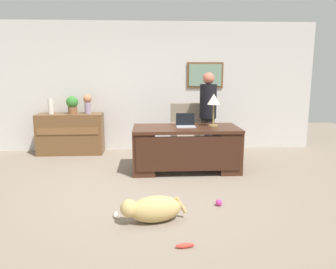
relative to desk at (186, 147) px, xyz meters
The scene contains 15 objects.
ground_plane 1.16m from the desk, 122.49° to the right, with size 12.00×12.00×0.00m, color gray.
back_wall 2.02m from the desk, 108.74° to the left, with size 7.00×0.16×2.70m.
desk is the anchor object (origin of this frame).
credenza 2.61m from the desk, 149.15° to the left, with size 1.31×0.50×0.83m.
armchair 0.93m from the desk, 82.96° to the left, with size 0.60×0.59×1.06m.
person_standing 1.03m from the desk, 57.01° to the left, with size 0.32×0.32×1.66m.
dog_lying 2.07m from the desk, 107.08° to the right, with size 0.76×0.41×0.30m.
laptop 0.41m from the desk, 92.93° to the left, with size 0.32×0.22×0.22m.
desk_lamp 0.91m from the desk, 11.83° to the left, with size 0.22×0.22×0.56m.
vase_with_flowers 2.38m from the desk, 144.34° to the left, with size 0.17×0.17×0.39m.
vase_empty 2.99m from the desk, 152.82° to the left, with size 0.11×0.11×0.31m, color silver.
potted_plant 2.63m from the desk, 148.37° to the left, with size 0.24×0.24×0.36m.
dog_toy_ball 1.62m from the desk, 81.02° to the right, with size 0.08×0.08×0.08m, color #D8338C.
dog_toy_bone 2.11m from the desk, 119.76° to the right, with size 0.15×0.05×0.05m, color beige.
dog_toy_plush 2.60m from the desk, 96.62° to the right, with size 0.19×0.05×0.05m, color #E53F33.
Camera 1 is at (-0.06, -4.59, 1.68)m, focal length 35.59 mm.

